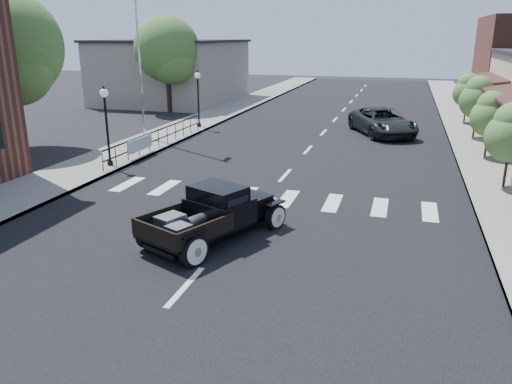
# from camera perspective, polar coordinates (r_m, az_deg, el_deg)

# --- Properties ---
(ground) EXTENTS (120.00, 120.00, 0.00)m
(ground) POSITION_cam_1_polar(r_m,az_deg,el_deg) (14.35, -3.14, -5.38)
(ground) COLOR black
(ground) RESTS_ON ground
(road) EXTENTS (14.00, 80.00, 0.02)m
(road) POSITION_cam_1_polar(r_m,az_deg,el_deg) (28.35, 7.09, 6.05)
(road) COLOR black
(road) RESTS_ON ground
(road_markings) EXTENTS (12.00, 60.00, 0.06)m
(road_markings) POSITION_cam_1_polar(r_m,az_deg,el_deg) (23.55, 5.03, 3.74)
(road_markings) COLOR silver
(road_markings) RESTS_ON ground
(sidewalk_left) EXTENTS (3.00, 80.00, 0.15)m
(sidewalk_left) POSITION_cam_1_polar(r_m,az_deg,el_deg) (30.85, -8.77, 7.03)
(sidewalk_left) COLOR gray
(sidewalk_left) RESTS_ON ground
(sidewalk_right) EXTENTS (3.00, 80.00, 0.15)m
(sidewalk_right) POSITION_cam_1_polar(r_m,az_deg,el_deg) (28.26, 24.38, 4.71)
(sidewalk_right) COLOR gray
(sidewalk_right) RESTS_ON ground
(low_building_left) EXTENTS (10.00, 12.00, 5.00)m
(low_building_left) POSITION_cam_1_polar(r_m,az_deg,el_deg) (45.00, -9.48, 13.35)
(low_building_left) COLOR #A39889
(low_building_left) RESTS_ON ground
(railing) EXTENTS (0.08, 10.00, 1.00)m
(railing) POSITION_cam_1_polar(r_m,az_deg,el_deg) (25.82, -11.09, 6.18)
(railing) COLOR black
(railing) RESTS_ON sidewalk_left
(banner) EXTENTS (0.04, 2.20, 0.60)m
(banner) POSITION_cam_1_polar(r_m,az_deg,el_deg) (24.11, -13.07, 4.77)
(banner) COLOR silver
(banner) RESTS_ON sidewalk_left
(lamp_post_b) EXTENTS (0.36, 0.36, 3.41)m
(lamp_post_b) POSITION_cam_1_polar(r_m,az_deg,el_deg) (22.36, -16.67, 7.20)
(lamp_post_b) COLOR black
(lamp_post_b) RESTS_ON sidewalk_left
(lamp_post_c) EXTENTS (0.36, 0.36, 3.41)m
(lamp_post_c) POSITION_cam_1_polar(r_m,az_deg,el_deg) (31.13, -6.61, 10.52)
(lamp_post_c) COLOR black
(lamp_post_c) RESTS_ON sidewalk_left
(flagpole) EXTENTS (0.12, 0.12, 12.93)m
(flagpole) POSITION_cam_1_polar(r_m,az_deg,el_deg) (28.03, -13.53, 19.17)
(flagpole) COLOR silver
(flagpole) RESTS_ON sidewalk_left
(big_tree_near) EXTENTS (5.25, 5.25, 7.70)m
(big_tree_near) POSITION_cam_1_polar(r_m,az_deg,el_deg) (27.62, -26.23, 12.18)
(big_tree_near) COLOR #42682C
(big_tree_near) RESTS_ON ground
(big_tree_far) EXTENTS (4.76, 4.76, 6.99)m
(big_tree_far) POSITION_cam_1_polar(r_m,az_deg,el_deg) (38.46, -10.06, 14.14)
(big_tree_far) COLOR #42682C
(big_tree_far) RESTS_ON ground
(small_tree_b) EXTENTS (1.82, 1.82, 3.03)m
(small_tree_b) POSITION_cam_1_polar(r_m,az_deg,el_deg) (20.46, 26.96, 4.58)
(small_tree_b) COLOR #476F33
(small_tree_b) RESTS_ON sidewalk_right
(small_tree_c) EXTENTS (1.76, 1.76, 2.93)m
(small_tree_c) POSITION_cam_1_polar(r_m,az_deg,el_deg) (25.41, 25.08, 6.90)
(small_tree_c) COLOR #476F33
(small_tree_c) RESTS_ON sidewalk_right
(small_tree_d) EXTENTS (1.95, 1.95, 3.25)m
(small_tree_d) POSITION_cam_1_polar(r_m,az_deg,el_deg) (30.09, 23.91, 8.77)
(small_tree_d) COLOR #476F33
(small_tree_d) RESTS_ON sidewalk_right
(small_tree_e) EXTENTS (1.82, 1.82, 3.03)m
(small_tree_e) POSITION_cam_1_polar(r_m,az_deg,el_deg) (35.22, 22.94, 9.77)
(small_tree_e) COLOR #476F33
(small_tree_e) RESTS_ON sidewalk_right
(hotrod_pickup) EXTENTS (3.77, 5.02, 1.58)m
(hotrod_pickup) POSITION_cam_1_polar(r_m,az_deg,el_deg) (14.08, -4.89, -2.44)
(hotrod_pickup) COLOR black
(hotrod_pickup) RESTS_ON ground
(second_car) EXTENTS (4.64, 6.09, 1.54)m
(second_car) POSITION_cam_1_polar(r_m,az_deg,el_deg) (30.13, 14.24, 7.79)
(second_car) COLOR black
(second_car) RESTS_ON ground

